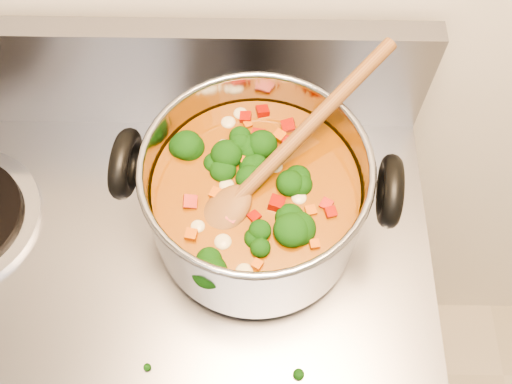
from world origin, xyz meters
TOP-DOWN VIEW (x-y plane):
  - stockpot at (0.10, 1.31)m, footprint 0.30×0.24m
  - wooden_spoon at (0.11, 1.32)m, footprint 0.22×0.21m
  - cooktop_crumbs at (-0.04, 1.22)m, footprint 0.07×0.10m

SIDE VIEW (x-z plane):
  - cooktop_crumbs at x=-0.04m, z-range 0.92..0.93m
  - stockpot at x=0.10m, z-range 0.93..1.07m
  - wooden_spoon at x=0.11m, z-range 0.99..1.09m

